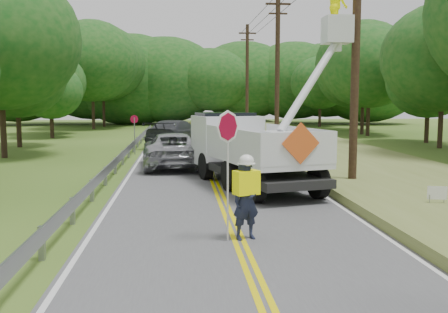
{
  "coord_description": "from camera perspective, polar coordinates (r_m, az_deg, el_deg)",
  "views": [
    {
      "loc": [
        -1.32,
        -9.4,
        3.24
      ],
      "look_at": [
        0.0,
        6.0,
        1.5
      ],
      "focal_mm": 41.59,
      "sensor_mm": 36.0,
      "label": 1
    }
  ],
  "objects": [
    {
      "name": "road",
      "position": [
        23.66,
        -1.66,
        -1.42
      ],
      "size": [
        7.2,
        96.0,
        0.03
      ],
      "color": "#4F4F51",
      "rests_on": "ground"
    },
    {
      "name": "treeline_horizon",
      "position": [
        65.7,
        -3.65,
        8.39
      ],
      "size": [
        57.03,
        14.05,
        11.37
      ],
      "color": "#0F4A15",
      "rests_on": "ground"
    },
    {
      "name": "bucket_truck",
      "position": [
        19.84,
        2.63,
        1.79
      ],
      "size": [
        5.61,
        7.96,
        7.3
      ],
      "color": "black",
      "rests_on": "road"
    },
    {
      "name": "stop_sign_permanent",
      "position": [
        30.31,
        -9.82,
        3.02
      ],
      "size": [
        0.46,
        0.21,
        2.28
      ],
      "color": "gray",
      "rests_on": "ground"
    },
    {
      "name": "tall_grass_verge",
      "position": [
        25.06,
        14.77,
        -0.87
      ],
      "size": [
        7.0,
        96.0,
        0.3
      ],
      "primitive_type": "cube",
      "color": "olive",
      "rests_on": "ground"
    },
    {
      "name": "suv_darkgrey",
      "position": [
        35.17,
        -5.33,
        2.6
      ],
      "size": [
        4.47,
        6.59,
        1.77
      ],
      "primitive_type": "imported",
      "rotation": [
        0.0,
        0.0,
        2.78
      ],
      "color": "#393B40",
      "rests_on": "road"
    },
    {
      "name": "yard_sign",
      "position": [
        15.85,
        22.37,
        -3.82
      ],
      "size": [
        0.52,
        0.17,
        0.77
      ],
      "color": "white",
      "rests_on": "ground"
    },
    {
      "name": "treeline_left",
      "position": [
        44.57,
        -17.29,
        9.78
      ],
      "size": [
        10.83,
        56.59,
        11.36
      ],
      "color": "#332319",
      "rests_on": "ground"
    },
    {
      "name": "flagger",
      "position": [
        11.84,
        2.4,
        -4.13
      ],
      "size": [
        1.09,
        0.71,
        2.96
      ],
      "color": "#191E33",
      "rests_on": "road"
    },
    {
      "name": "suv_silver",
      "position": [
        24.43,
        -5.67,
        0.73
      ],
      "size": [
        3.0,
        5.96,
        1.62
      ],
      "primitive_type": "imported",
      "rotation": [
        0.0,
        0.0,
        3.2
      ],
      "color": "#A2A3AA",
      "rests_on": "road"
    },
    {
      "name": "utility_poles",
      "position": [
        27.24,
        8.68,
        10.63
      ],
      "size": [
        1.6,
        43.3,
        10.0
      ],
      "color": "black",
      "rests_on": "ground"
    },
    {
      "name": "treeline_right",
      "position": [
        36.61,
        22.86,
        10.43
      ],
      "size": [
        11.43,
        55.28,
        12.09
      ],
      "color": "#332319",
      "rests_on": "ground"
    },
    {
      "name": "guardrail",
      "position": [
        24.6,
        -11.17,
        0.04
      ],
      "size": [
        0.18,
        48.0,
        0.77
      ],
      "color": "gray",
      "rests_on": "ground"
    },
    {
      "name": "ground",
      "position": [
        10.03,
        3.0,
        -12.44
      ],
      "size": [
        140.0,
        140.0,
        0.0
      ],
      "primitive_type": "plane",
      "color": "#345A18",
      "rests_on": "ground"
    }
  ]
}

